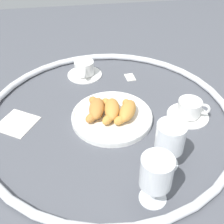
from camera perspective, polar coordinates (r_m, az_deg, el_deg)
name	(u,v)px	position (r m, az deg, el deg)	size (l,w,h in m)	color
ground_plane	(108,117)	(0.94, -0.72, -1.07)	(2.20, 2.20, 0.00)	#4C4F56
table_chrome_rim	(108,115)	(0.93, -0.73, -0.51)	(0.82, 0.82, 0.02)	silver
pastry_plate	(112,116)	(0.93, 0.00, -0.89)	(0.26, 0.26, 0.02)	white
croissant_large	(127,111)	(0.91, 2.93, 0.25)	(0.12, 0.10, 0.04)	#CC893D
croissant_small	(111,109)	(0.91, -0.20, 0.53)	(0.14, 0.08, 0.04)	#CC893D
croissant_extra	(96,108)	(0.92, -3.28, 0.85)	(0.13, 0.08, 0.04)	#BC7A38
coffee_cup_near	(84,70)	(1.15, -5.51, 8.39)	(0.14, 0.14, 0.06)	white
coffee_cup_far	(189,110)	(0.96, 15.10, 0.43)	(0.14, 0.14, 0.06)	white
juice_glass_left	(156,174)	(0.67, 8.76, -12.13)	(0.08, 0.08, 0.14)	white
juice_glass_right	(170,139)	(0.75, 11.44, -5.24)	(0.08, 0.08, 0.14)	white
sugar_packet	(130,77)	(1.14, 3.60, 6.97)	(0.05, 0.03, 0.01)	white
folded_napkin	(17,123)	(0.97, -18.34, -2.06)	(0.11, 0.11, 0.01)	silver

